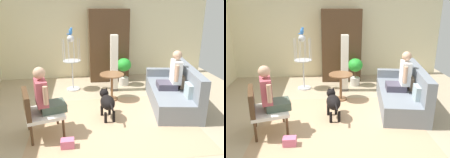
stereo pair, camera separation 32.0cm
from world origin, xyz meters
The scene contains 15 objects.
ground_plane centered at (0.00, 0.00, 0.00)m, with size 7.26×7.26×0.00m, color tan.
back_wall centered at (0.00, 2.95, 1.29)m, with size 6.65×0.12×2.58m, color beige.
area_rug centered at (-0.06, -0.22, 0.00)m, with size 3.13×2.46×0.01m, color tan.
couch centered at (1.42, 0.46, 0.31)m, with size 1.21×2.12×0.91m.
armchair centered at (-1.45, -0.46, 0.50)m, with size 0.78×0.79×0.85m.
person_on_couch centered at (1.35, 0.44, 0.74)m, with size 0.54×0.55×0.86m.
person_on_armchair centered at (-1.29, -0.41, 0.75)m, with size 0.56×0.53×0.81m.
round_end_table centered at (0.06, 0.95, 0.45)m, with size 0.57×0.57×0.65m.
dog centered at (-0.17, 0.03, 0.36)m, with size 0.33×0.78×0.56m.
bird_cage_stand centered at (-0.87, 1.79, 0.82)m, with size 0.46×0.46×1.47m.
parrot centered at (-0.86, 1.79, 1.55)m, with size 0.17×0.10×0.19m.
potted_plant centered at (0.55, 1.94, 0.49)m, with size 0.41×0.41×0.78m.
column_lamp centered at (0.21, 1.56, 0.73)m, with size 0.20×0.20×1.48m.
armoire_cabinet centered at (0.20, 2.54, 1.04)m, with size 1.14×0.56×2.08m, color #4C331E.
handbag centered at (-0.94, -0.90, 0.07)m, with size 0.22×0.15×0.14m, color #D8668C.
Camera 2 is at (-0.38, -4.26, 2.25)m, focal length 37.34 mm.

